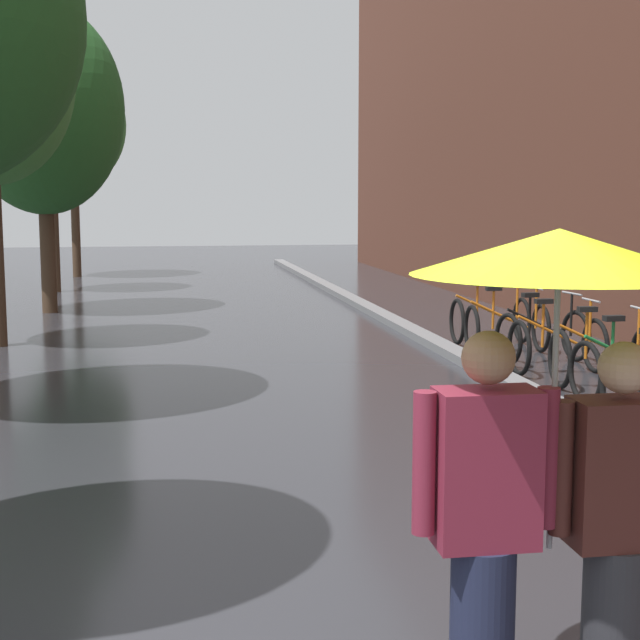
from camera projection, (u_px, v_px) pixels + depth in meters
kerb_strip at (426, 338)px, 14.26m from camera, size 0.30×36.00×0.12m
street_tree_3 at (42, 110)px, 17.43m from camera, size 3.06×3.06×5.87m
street_tree_4 at (49, 113)px, 21.37m from camera, size 2.49×2.49×5.63m
street_tree_5 at (72, 125)px, 25.53m from camera, size 2.94×2.94×5.97m
parked_bicycle_3 at (628, 369)px, 9.97m from camera, size 1.12×0.76×0.96m
parked_bicycle_4 at (602, 356)px, 10.75m from camera, size 1.12×0.77×0.96m
parked_bicycle_5 at (558, 345)px, 11.59m from camera, size 1.09×0.71×0.96m
parked_bicycle_6 at (543, 336)px, 12.36m from camera, size 1.16×0.83×0.96m
parked_bicycle_7 at (507, 327)px, 13.19m from camera, size 1.12×0.76×0.96m
parked_bicycle_8 at (490, 319)px, 14.04m from camera, size 1.10×0.73×0.96m
couple_under_umbrella at (554, 401)px, 3.63m from camera, size 1.16×1.16×2.08m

